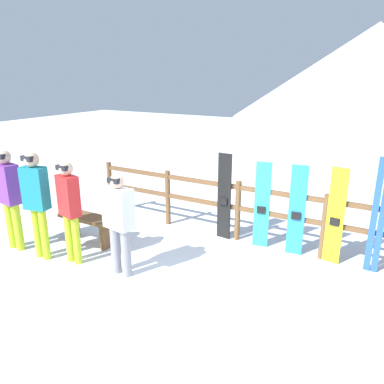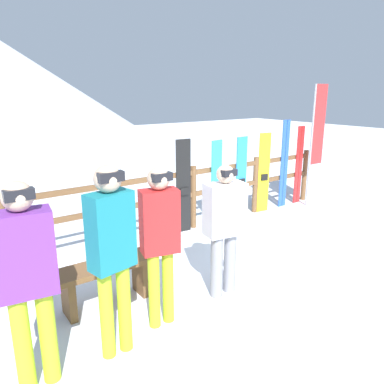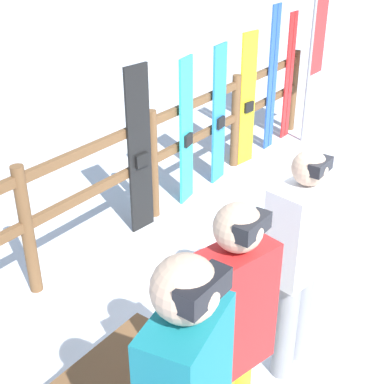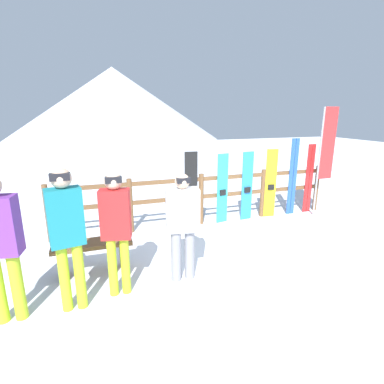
# 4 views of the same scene
# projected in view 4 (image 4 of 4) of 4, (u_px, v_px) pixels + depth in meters

# --- Properties ---
(ground_plane) EXTENTS (40.00, 40.00, 0.00)m
(ground_plane) POSITION_uv_depth(u_px,v_px,m) (235.00, 257.00, 4.98)
(ground_plane) COLOR white
(mountain_backdrop) EXTENTS (18.00, 18.00, 6.00)m
(mountain_backdrop) POSITION_uv_depth(u_px,v_px,m) (114.00, 104.00, 25.85)
(mountain_backdrop) COLOR silver
(mountain_backdrop) RESTS_ON ground
(fence) EXTENTS (6.03, 0.10, 1.09)m
(fence) POSITION_uv_depth(u_px,v_px,m) (201.00, 194.00, 6.30)
(fence) COLOR brown
(fence) RESTS_ON ground
(bench) EXTENTS (1.12, 0.36, 0.50)m
(bench) POSITION_uv_depth(u_px,v_px,m) (93.00, 251.00, 4.40)
(bench) COLOR brown
(bench) RESTS_ON ground
(person_white) EXTENTS (0.48, 0.32, 1.54)m
(person_white) POSITION_uv_depth(u_px,v_px,m) (183.00, 221.00, 4.11)
(person_white) COLOR gray
(person_white) RESTS_ON ground
(person_teal) EXTENTS (0.41, 0.28, 1.75)m
(person_teal) POSITION_uv_depth(u_px,v_px,m) (67.00, 229.00, 3.41)
(person_teal) COLOR #B7D826
(person_teal) RESTS_ON ground
(person_red) EXTENTS (0.40, 0.28, 1.64)m
(person_red) POSITION_uv_depth(u_px,v_px,m) (116.00, 224.00, 3.73)
(person_red) COLOR #B7D826
(person_red) RESTS_ON ground
(snowboard_black_stripe) EXTENTS (0.27, 0.07, 1.57)m
(snowboard_black_stripe) POSITION_uv_depth(u_px,v_px,m) (191.00, 190.00, 6.14)
(snowboard_black_stripe) COLOR black
(snowboard_black_stripe) RESTS_ON ground
(snowboard_cyan) EXTENTS (0.26, 0.09, 1.50)m
(snowboard_cyan) POSITION_uv_depth(u_px,v_px,m) (222.00, 189.00, 6.37)
(snowboard_cyan) COLOR #2DBFCC
(snowboard_cyan) RESTS_ON ground
(snowboard_blue) EXTENTS (0.27, 0.08, 1.52)m
(snowboard_blue) POSITION_uv_depth(u_px,v_px,m) (247.00, 186.00, 6.54)
(snowboard_blue) COLOR #288CE0
(snowboard_blue) RESTS_ON ground
(snowboard_yellow) EXTENTS (0.26, 0.08, 1.55)m
(snowboard_yellow) POSITION_uv_depth(u_px,v_px,m) (271.00, 184.00, 6.72)
(snowboard_yellow) COLOR yellow
(snowboard_yellow) RESTS_ON ground
(ski_pair_blue) EXTENTS (0.20, 0.02, 1.77)m
(ski_pair_blue) POSITION_uv_depth(u_px,v_px,m) (293.00, 177.00, 6.87)
(ski_pair_blue) COLOR blue
(ski_pair_blue) RESTS_ON ground
(ski_pair_red) EXTENTS (0.20, 0.02, 1.62)m
(ski_pair_red) POSITION_uv_depth(u_px,v_px,m) (309.00, 179.00, 7.03)
(ski_pair_red) COLOR red
(ski_pair_red) RESTS_ON ground
(rental_flag) EXTENTS (0.40, 0.04, 2.44)m
(rental_flag) POSITION_uv_depth(u_px,v_px,m) (325.00, 151.00, 6.65)
(rental_flag) COLOR #99999E
(rental_flag) RESTS_ON ground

